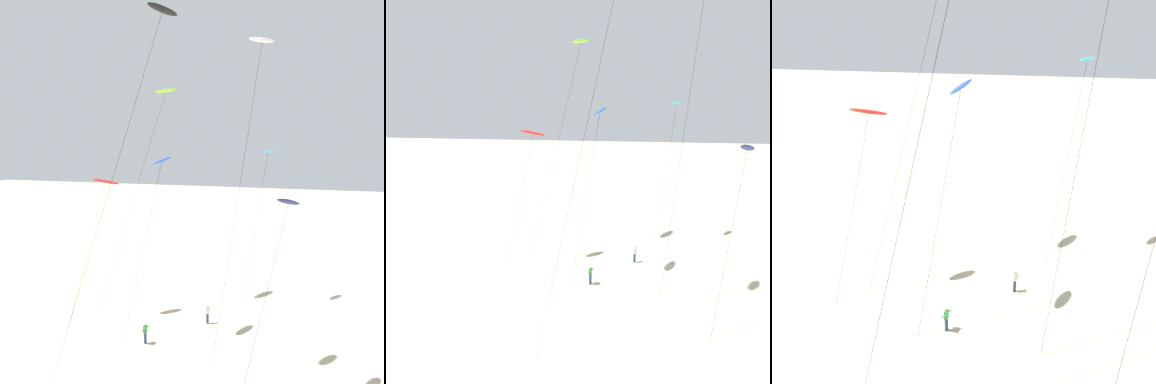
{
  "view_description": "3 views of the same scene",
  "coord_description": "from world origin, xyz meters",
  "views": [
    {
      "loc": [
        16.04,
        -20.71,
        15.29
      ],
      "look_at": [
        4.84,
        11.86,
        11.44
      ],
      "focal_mm": 36.82,
      "sensor_mm": 36.0,
      "label": 1
    },
    {
      "loc": [
        6.61,
        -21.34,
        14.7
      ],
      "look_at": [
        1.05,
        11.09,
        6.71
      ],
      "focal_mm": 33.36,
      "sensor_mm": 36.0,
      "label": 2
    },
    {
      "loc": [
        8.75,
        -15.74,
        17.96
      ],
      "look_at": [
        2.89,
        11.48,
        6.94
      ],
      "focal_mm": 42.02,
      "sensor_mm": 36.0,
      "label": 3
    }
  ],
  "objects": [
    {
      "name": "kite_blue",
      "position": [
        3.28,
        8.75,
        14.12
      ],
      "size": [
        2.55,
        4.99,
        14.77
      ],
      "color": "blue",
      "rests_on": "ground"
    },
    {
      "name": "kite_flyer_middle",
      "position": [
        2.99,
        5.92,
        0.89
      ],
      "size": [
        0.56,
        0.58,
        1.67
      ],
      "color": "navy",
      "rests_on": "ground"
    },
    {
      "name": "kite_flyer_nearest",
      "position": [
        6.59,
        10.93,
        0.89
      ],
      "size": [
        0.71,
        0.71,
        1.67
      ],
      "color": "navy",
      "rests_on": "ground"
    },
    {
      "name": "kite_cyan",
      "position": [
        10.36,
        18.97,
        14.72
      ],
      "size": [
        2.61,
        4.66,
        15.17
      ],
      "color": "#33BFE0",
      "rests_on": "ground"
    },
    {
      "name": "kite_red",
      "position": [
        -3.09,
        10.55,
        12.17
      ],
      "size": [
        3.01,
        4.74,
        12.71
      ],
      "color": "red",
      "rests_on": "ground"
    }
  ]
}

